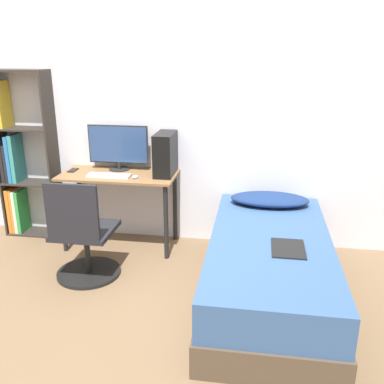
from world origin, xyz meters
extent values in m
plane|color=brown|center=(0.00, 0.00, 0.00)|extent=(14.00, 14.00, 0.00)
cube|color=silver|center=(0.00, 1.51, 1.25)|extent=(8.00, 0.05, 2.50)
cube|color=brown|center=(-0.37, 1.22, 0.74)|extent=(1.12, 0.53, 0.02)
cylinder|color=black|center=(-0.88, 1.00, 0.36)|extent=(0.04, 0.04, 0.73)
cylinder|color=black|center=(0.14, 1.00, 0.36)|extent=(0.04, 0.04, 0.73)
cylinder|color=black|center=(-0.88, 1.43, 0.36)|extent=(0.04, 0.04, 0.73)
cylinder|color=black|center=(0.14, 1.43, 0.36)|extent=(0.04, 0.04, 0.73)
cube|color=#2D2823|center=(-1.65, 1.36, 0.85)|extent=(0.02, 0.25, 1.71)
cube|color=#2D2823|center=(-1.09, 1.36, 0.85)|extent=(0.02, 0.25, 1.71)
cube|color=#2D2823|center=(-1.37, 1.36, 0.01)|extent=(0.54, 0.25, 0.02)
cube|color=#2D2823|center=(-1.37, 1.36, 0.57)|extent=(0.54, 0.25, 0.02)
cube|color=#2D2823|center=(-1.37, 1.36, 1.13)|extent=(0.54, 0.25, 0.02)
cube|color=#2D2823|center=(-1.37, 1.36, 1.70)|extent=(0.54, 0.25, 0.02)
cube|color=orange|center=(-1.61, 1.36, 0.26)|extent=(0.04, 0.21, 0.48)
cube|color=orange|center=(-1.58, 1.36, 0.25)|extent=(0.03, 0.21, 0.47)
cube|color=beige|center=(-1.55, 1.36, 0.25)|extent=(0.04, 0.21, 0.46)
cube|color=green|center=(-1.51, 1.36, 0.25)|extent=(0.03, 0.21, 0.46)
cube|color=black|center=(-1.62, 1.36, 0.80)|extent=(0.04, 0.21, 0.43)
cube|color=black|center=(-1.58, 1.36, 0.77)|extent=(0.03, 0.21, 0.39)
cube|color=#2870B7|center=(-1.54, 1.36, 0.82)|extent=(0.04, 0.21, 0.48)
cube|color=teal|center=(-1.49, 1.36, 0.83)|extent=(0.04, 0.21, 0.49)
cube|color=beige|center=(-1.59, 1.36, 1.34)|extent=(0.03, 0.21, 0.39)
cube|color=gold|center=(-1.56, 1.36, 1.37)|extent=(0.03, 0.21, 0.46)
cylinder|color=black|center=(-0.47, 0.60, 0.01)|extent=(0.56, 0.56, 0.03)
cylinder|color=black|center=(-0.47, 0.60, 0.22)|extent=(0.05, 0.05, 0.37)
cube|color=black|center=(-0.47, 0.60, 0.42)|extent=(0.48, 0.48, 0.04)
cube|color=black|center=(-0.47, 0.37, 0.67)|extent=(0.43, 0.04, 0.46)
cube|color=#4C3D2D|center=(1.08, 0.48, 0.12)|extent=(0.95, 2.01, 0.23)
cube|color=#33517F|center=(1.08, 0.48, 0.37)|extent=(0.92, 1.97, 0.28)
ellipsoid|color=navy|center=(1.08, 1.22, 0.57)|extent=(0.72, 0.36, 0.11)
cube|color=black|center=(1.20, 0.30, 0.52)|extent=(0.24, 0.32, 0.01)
cylinder|color=black|center=(-0.41, 1.37, 0.75)|extent=(0.20, 0.20, 0.01)
cylinder|color=black|center=(-0.41, 1.37, 0.79)|extent=(0.04, 0.04, 0.07)
cube|color=black|center=(-0.41, 1.37, 1.00)|extent=(0.60, 0.01, 0.38)
cube|color=navy|center=(-0.41, 1.36, 1.00)|extent=(0.58, 0.01, 0.35)
cube|color=silver|center=(-0.43, 1.11, 0.76)|extent=(0.41, 0.13, 0.02)
cube|color=black|center=(0.09, 1.28, 0.95)|extent=(0.17, 0.37, 0.40)
ellipsoid|color=silver|center=(-0.17, 1.11, 0.76)|extent=(0.06, 0.09, 0.02)
cube|color=black|center=(-0.85, 1.26, 0.75)|extent=(0.07, 0.14, 0.01)
camera|label=1|loc=(0.95, -2.58, 1.90)|focal=40.00mm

